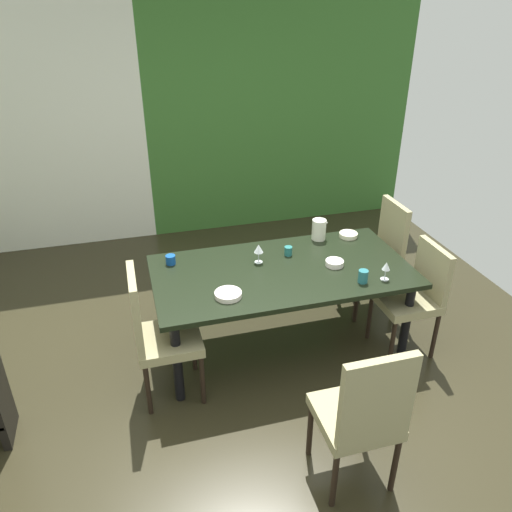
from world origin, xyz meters
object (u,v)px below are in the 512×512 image
object	(u,v)px
wine_glass_north	(386,267)
cup_rear	(363,276)
chair_left_near	(156,330)
wine_glass_west	(259,249)
chair_right_near	(415,292)
serving_bowl_center	(228,294)
serving_bowl_east	(348,235)
cup_near_window	(288,251)
dining_table	(282,277)
pitcher_near_shelf	(319,229)
chair_head_near	(363,414)
cup_left	(171,260)
serving_bowl_corner	(335,263)
chair_right_far	(379,252)

from	to	relation	value
wine_glass_north	cup_rear	bearing A→B (deg)	177.22
chair_left_near	wine_glass_west	xyz separation A→B (m)	(0.88, 0.48, 0.28)
chair_left_near	wine_glass_north	world-z (taller)	chair_left_near
chair_right_near	serving_bowl_center	distance (m)	1.52
chair_right_near	wine_glass_north	bearing A→B (deg)	96.67
serving_bowl_center	serving_bowl_east	world-z (taller)	serving_bowl_east
chair_right_near	cup_near_window	xyz separation A→B (m)	(-0.89, 0.53, 0.23)
dining_table	serving_bowl_east	world-z (taller)	serving_bowl_east
chair_left_near	serving_bowl_center	size ratio (longest dim) A/B	5.27
pitcher_near_shelf	chair_head_near	bearing A→B (deg)	-104.09
serving_bowl_east	cup_left	bearing A→B (deg)	-177.48
wine_glass_north	pitcher_near_shelf	distance (m)	0.81
serving_bowl_corner	pitcher_near_shelf	world-z (taller)	pitcher_near_shelf
chair_right_far	serving_bowl_east	bearing A→B (deg)	74.80
cup_left	wine_glass_west	bearing A→B (deg)	-13.59
wine_glass_west	serving_bowl_corner	bearing A→B (deg)	-20.57
wine_glass_west	cup_rear	distance (m)	0.84
chair_right_far	pitcher_near_shelf	size ratio (longest dim) A/B	5.63
chair_head_near	wine_glass_north	distance (m)	1.29
serving_bowl_center	cup_rear	bearing A→B (deg)	-4.27
wine_glass_north	cup_left	world-z (taller)	wine_glass_north
chair_right_near	dining_table	bearing A→B (deg)	72.65
chair_right_far	chair_head_near	distance (m)	2.00
dining_table	chair_right_near	bearing A→B (deg)	-17.35
wine_glass_west	cup_near_window	world-z (taller)	wine_glass_west
chair_right_far	serving_bowl_corner	xyz separation A→B (m)	(-0.61, -0.37, 0.18)
chair_right_far	serving_bowl_east	xyz separation A→B (m)	(-0.28, 0.08, 0.18)
serving_bowl_east	pitcher_near_shelf	xyz separation A→B (m)	(-0.27, 0.03, 0.07)
cup_left	pitcher_near_shelf	distance (m)	1.31
serving_bowl_east	pitcher_near_shelf	world-z (taller)	pitcher_near_shelf
chair_head_near	serving_bowl_center	distance (m)	1.26
wine_glass_west	chair_right_near	bearing A→B (deg)	-22.29
chair_right_near	cup_near_window	world-z (taller)	chair_right_near
wine_glass_west	cup_left	distance (m)	0.70
chair_head_near	cup_near_window	xyz separation A→B (m)	(0.11, 1.63, 0.19)
chair_right_near	pitcher_near_shelf	bearing A→B (deg)	35.97
dining_table	wine_glass_west	xyz separation A→B (m)	(-0.15, 0.16, 0.19)
dining_table	wine_glass_west	world-z (taller)	wine_glass_west
chair_head_near	cup_rear	size ratio (longest dim) A/B	10.59
serving_bowl_east	cup_left	xyz separation A→B (m)	(-1.57, -0.07, 0.02)
wine_glass_west	serving_bowl_center	size ratio (longest dim) A/B	0.81
dining_table	cup_near_window	size ratio (longest dim) A/B	27.03
chair_right_near	cup_near_window	size ratio (longest dim) A/B	12.39
chair_right_near	cup_rear	size ratio (longest dim) A/B	9.32
pitcher_near_shelf	wine_glass_west	bearing A→B (deg)	-156.80
chair_left_near	cup_rear	xyz separation A→B (m)	(1.54, -0.03, 0.21)
cup_rear	pitcher_near_shelf	world-z (taller)	pitcher_near_shelf
chair_left_near	cup_rear	distance (m)	1.56
chair_right_near	cup_rear	distance (m)	0.55
chair_left_near	serving_bowl_corner	size ratio (longest dim) A/B	7.15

